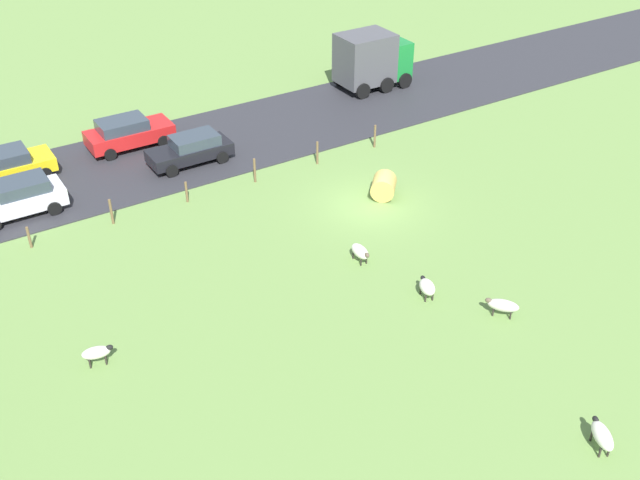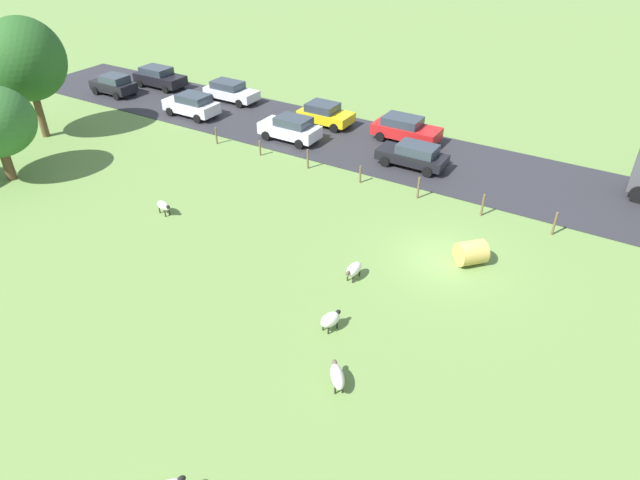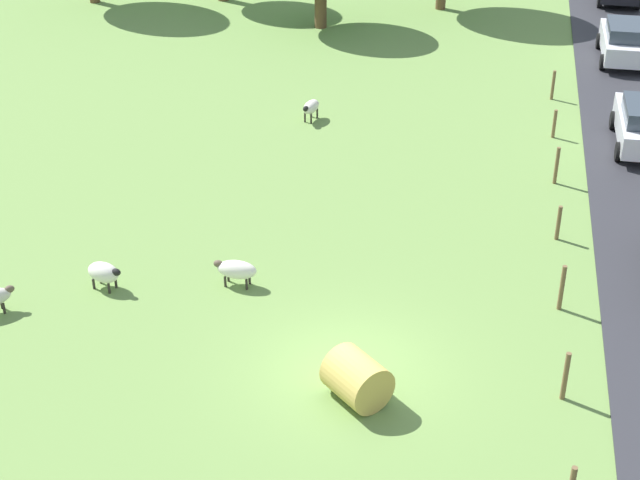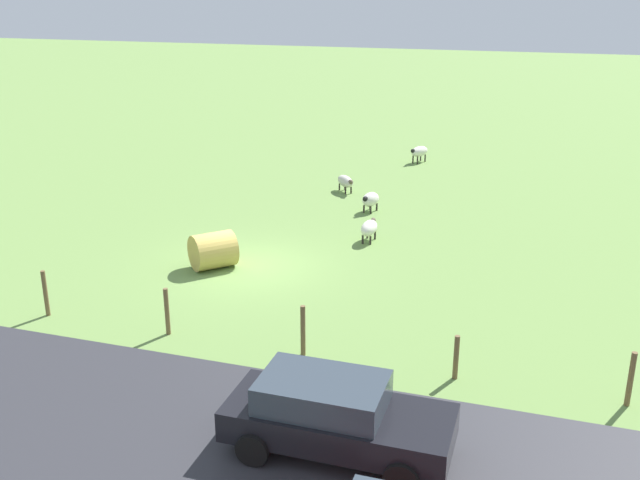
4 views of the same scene
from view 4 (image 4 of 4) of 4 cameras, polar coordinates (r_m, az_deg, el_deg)
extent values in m
plane|color=#6B8E47|center=(23.21, -5.49, -2.12)|extent=(160.00, 160.00, 0.00)
cube|color=#2D2D33|center=(15.60, -20.39, -14.87)|extent=(8.00, 80.00, 0.06)
ellipsoid|color=silver|center=(36.88, 7.77, 6.87)|extent=(1.26, 0.96, 0.50)
ellipsoid|color=black|center=(36.43, 7.26, 6.92)|extent=(0.31, 0.28, 0.20)
cylinder|color=#2D2823|center=(36.64, 7.62, 6.19)|extent=(0.07, 0.07, 0.38)
cylinder|color=#2D2823|center=(36.79, 7.27, 6.27)|extent=(0.07, 0.07, 0.38)
cylinder|color=#2D2823|center=(37.14, 8.20, 6.35)|extent=(0.07, 0.07, 0.38)
cylinder|color=#2D2823|center=(37.30, 7.86, 6.42)|extent=(0.07, 0.07, 0.38)
ellipsoid|color=silver|center=(25.27, 3.85, 0.94)|extent=(1.09, 0.54, 0.50)
ellipsoid|color=brown|center=(25.71, 4.17, 1.52)|extent=(0.27, 0.19, 0.20)
cylinder|color=#2D2823|center=(25.69, 3.72, 0.45)|extent=(0.07, 0.07, 0.31)
cylinder|color=#2D2823|center=(25.62, 4.32, 0.38)|extent=(0.07, 0.07, 0.31)
cylinder|color=#2D2823|center=(25.15, 3.35, 0.04)|extent=(0.07, 0.07, 0.31)
cylinder|color=#2D2823|center=(25.08, 3.96, -0.03)|extent=(0.07, 0.07, 0.31)
ellipsoid|color=silver|center=(28.63, 3.97, 3.19)|extent=(1.02, 0.76, 0.55)
ellipsoid|color=black|center=(28.24, 3.55, 3.22)|extent=(0.30, 0.24, 0.20)
cylinder|color=#2D2823|center=(28.45, 3.97, 2.34)|extent=(0.07, 0.07, 0.29)
cylinder|color=#2D2823|center=(28.59, 3.44, 2.44)|extent=(0.07, 0.07, 0.29)
cylinder|color=#2D2823|center=(28.87, 4.45, 2.59)|extent=(0.07, 0.07, 0.29)
cylinder|color=#2D2823|center=(29.01, 3.93, 2.68)|extent=(0.07, 0.07, 0.29)
ellipsoid|color=beige|center=(31.31, 1.99, 4.61)|extent=(1.21, 1.12, 0.47)
ellipsoid|color=brown|center=(30.78, 2.41, 4.55)|extent=(0.32, 0.30, 0.20)
cylinder|color=#2D2823|center=(31.16, 2.44, 3.91)|extent=(0.07, 0.07, 0.30)
cylinder|color=#2D2823|center=(31.06, 2.00, 3.86)|extent=(0.07, 0.07, 0.30)
cylinder|color=#2D2823|center=(31.73, 1.96, 4.20)|extent=(0.07, 0.07, 0.30)
cylinder|color=#2D2823|center=(31.63, 1.52, 4.16)|extent=(0.07, 0.07, 0.30)
cylinder|color=tan|center=(23.12, -8.34, -0.82)|extent=(1.73, 1.72, 1.14)
cylinder|color=brown|center=(20.94, -20.64, -3.91)|extent=(0.12, 0.12, 1.29)
cylinder|color=brown|center=(19.00, -11.86, -5.48)|extent=(0.12, 0.12, 1.26)
cylinder|color=brown|center=(17.60, -1.34, -7.09)|extent=(0.12, 0.12, 1.29)
cylinder|color=brown|center=(16.94, 10.58, -8.99)|extent=(0.12, 0.12, 1.07)
cylinder|color=brown|center=(16.96, 23.08, -9.96)|extent=(0.12, 0.12, 1.26)
cube|color=black|center=(14.18, 1.47, -14.06)|extent=(1.74, 4.29, 0.61)
cube|color=#333D47|center=(13.94, 0.20, -11.84)|extent=(1.53, 2.36, 0.56)
cylinder|color=black|center=(14.81, 7.79, -14.06)|extent=(0.22, 0.64, 0.64)
cylinder|color=black|center=(13.41, 6.38, -18.04)|extent=(0.22, 0.64, 0.64)
cylinder|color=black|center=(15.41, -2.70, -12.41)|extent=(0.22, 0.64, 0.64)
cylinder|color=black|center=(14.07, -5.26, -15.95)|extent=(0.22, 0.64, 0.64)
camera|label=1|loc=(46.06, 33.62, 28.52)|focal=41.74mm
camera|label=2|loc=(44.03, -2.24, 28.06)|focal=31.01mm
camera|label=3|loc=(32.12, -43.89, 24.61)|focal=54.48mm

